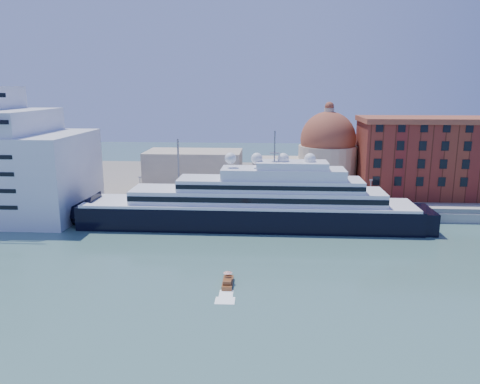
{
  "coord_description": "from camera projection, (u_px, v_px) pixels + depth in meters",
  "views": [
    {
      "loc": [
        4.21,
        -87.88,
        33.81
      ],
      "look_at": [
        -2.69,
        18.0,
        9.9
      ],
      "focal_mm": 35.0,
      "sensor_mm": 36.0,
      "label": 1
    }
  ],
  "objects": [
    {
      "name": "ground",
      "position": [
        248.0,
        260.0,
        93.25
      ],
      "size": [
        400.0,
        400.0,
        0.0
      ],
      "primitive_type": "plane",
      "color": "#355C58",
      "rests_on": "ground"
    },
    {
      "name": "water_taxi",
      "position": [
        228.0,
        282.0,
        81.42
      ],
      "size": [
        1.88,
        5.37,
        2.53
      ],
      "rotation": [
        0.0,
        0.0,
        0.02
      ],
      "color": "brown",
      "rests_on": "ground"
    },
    {
      "name": "land",
      "position": [
        258.0,
        181.0,
        166.04
      ],
      "size": [
        260.0,
        72.0,
        2.0
      ],
      "primitive_type": "cube",
      "color": "slate",
      "rests_on": "ground"
    },
    {
      "name": "warehouse",
      "position": [
        433.0,
        156.0,
        137.55
      ],
      "size": [
        43.0,
        19.0,
        23.25
      ],
      "color": "maroon",
      "rests_on": "land"
    },
    {
      "name": "lamp_posts",
      "position": [
        206.0,
        180.0,
        123.3
      ],
      "size": [
        120.8,
        2.4,
        18.0
      ],
      "color": "slate",
      "rests_on": "quay"
    },
    {
      "name": "superyacht",
      "position": [
        238.0,
        208.0,
        114.82
      ],
      "size": [
        92.72,
        12.85,
        27.71
      ],
      "color": "black",
      "rests_on": "ground"
    },
    {
      "name": "quay_fence",
      "position": [
        253.0,
        208.0,
        121.29
      ],
      "size": [
        180.0,
        0.1,
        1.2
      ],
      "primitive_type": "cube",
      "color": "slate",
      "rests_on": "quay"
    },
    {
      "name": "service_barge",
      "position": [
        16.0,
        220.0,
        117.89
      ],
      "size": [
        14.24,
        7.99,
        3.04
      ],
      "rotation": [
        0.0,
        0.0,
        -0.27
      ],
      "color": "white",
      "rests_on": "ground"
    },
    {
      "name": "church",
      "position": [
        277.0,
        162.0,
        146.63
      ],
      "size": [
        66.0,
        18.0,
        25.5
      ],
      "color": "beige",
      "rests_on": "land"
    },
    {
      "name": "quay",
      "position": [
        254.0,
        210.0,
        126.08
      ],
      "size": [
        180.0,
        10.0,
        2.5
      ],
      "primitive_type": "cube",
      "color": "gray",
      "rests_on": "ground"
    }
  ]
}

